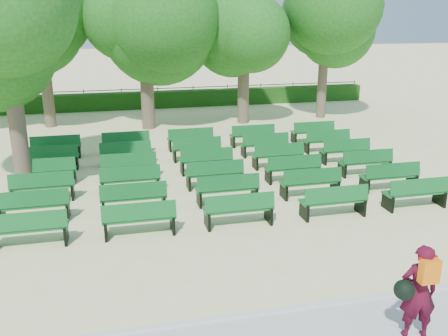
# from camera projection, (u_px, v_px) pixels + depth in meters

# --- Properties ---
(ground) EXTENTS (120.00, 120.00, 0.00)m
(ground) POSITION_uv_depth(u_px,v_px,m) (177.00, 197.00, 14.52)
(ground) COLOR beige
(curb) EXTENTS (30.00, 0.12, 0.10)m
(curb) POSITION_uv_depth(u_px,v_px,m) (227.00, 318.00, 8.71)
(curb) COLOR silver
(curb) RESTS_ON ground
(hedge) EXTENTS (26.00, 0.70, 0.90)m
(hedge) POSITION_uv_depth(u_px,v_px,m) (141.00, 100.00, 27.37)
(hedge) COLOR #1C4C13
(hedge) RESTS_ON ground
(fence) EXTENTS (26.00, 0.10, 1.02)m
(fence) POSITION_uv_depth(u_px,v_px,m) (141.00, 107.00, 27.88)
(fence) COLOR black
(fence) RESTS_ON ground
(tree_line) EXTENTS (21.80, 6.80, 7.04)m
(tree_line) POSITION_uv_depth(u_px,v_px,m) (147.00, 124.00, 23.80)
(tree_line) COLOR #20661C
(tree_line) RESTS_ON ground
(bench_array) EXTENTS (1.76, 0.56, 1.10)m
(bench_array) POSITION_uv_depth(u_px,v_px,m) (210.00, 176.00, 16.01)
(bench_array) COLOR #105B24
(bench_array) RESTS_ON ground
(tree_among) EXTENTS (4.57, 4.57, 6.67)m
(tree_among) POSITION_uv_depth(u_px,v_px,m) (6.00, 33.00, 13.87)
(tree_among) COLOR brown
(tree_among) RESTS_ON ground
(person) EXTENTS (0.81, 0.52, 1.65)m
(person) POSITION_uv_depth(u_px,v_px,m) (418.00, 291.00, 7.96)
(person) COLOR #42091C
(person) RESTS_ON ground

